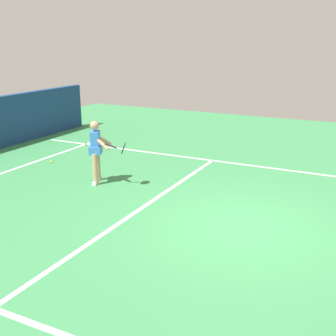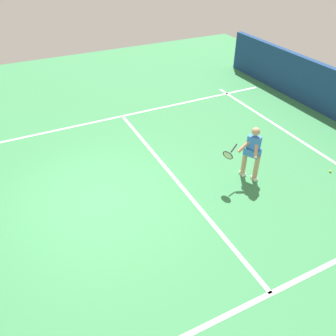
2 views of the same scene
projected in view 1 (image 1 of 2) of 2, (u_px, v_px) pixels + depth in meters
ground_plane at (242, 226)px, 8.39m from camera, size 24.03×24.03×0.00m
service_line_marking at (144, 207)px, 9.33m from camera, size 8.16×0.10×0.01m
sideline_left_marking at (287, 170)px, 11.88m from camera, size 0.10×16.49×0.01m
tennis_player at (97, 149)px, 10.66m from camera, size 0.68×1.13×1.55m
tennis_ball_near at (51, 162)px, 12.58m from camera, size 0.07×0.07×0.07m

